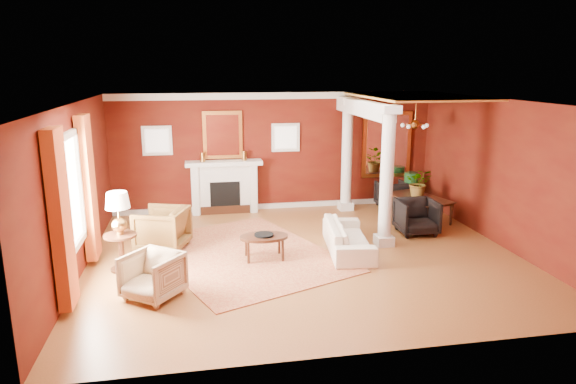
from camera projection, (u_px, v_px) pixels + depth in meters
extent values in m
plane|color=brown|center=(305.00, 256.00, 9.78)|extent=(8.00, 8.00, 0.00)
cube|color=#54190B|center=(275.00, 152.00, 12.78)|extent=(8.00, 0.04, 2.90)
cube|color=#54190B|center=(368.00, 244.00, 6.09)|extent=(8.00, 0.04, 2.90)
cube|color=#54190B|center=(76.00, 191.00, 8.73)|extent=(0.04, 7.00, 2.90)
cube|color=#54190B|center=(503.00, 174.00, 10.13)|extent=(0.04, 7.00, 2.90)
cube|color=white|center=(306.00, 102.00, 9.09)|extent=(8.00, 7.00, 0.04)
cube|color=silver|center=(225.00, 188.00, 12.59)|extent=(1.60, 0.34, 1.20)
cube|color=black|center=(225.00, 196.00, 12.46)|extent=(0.72, 0.03, 0.70)
cube|color=black|center=(226.00, 210.00, 12.54)|extent=(1.20, 0.05, 0.20)
cube|color=silver|center=(224.00, 163.00, 12.40)|extent=(1.85, 0.42, 0.10)
cube|color=silver|center=(196.00, 190.00, 12.44)|extent=(0.16, 0.40, 1.20)
cube|color=silver|center=(253.00, 187.00, 12.68)|extent=(0.16, 0.40, 1.20)
cube|color=gold|center=(223.00, 135.00, 12.41)|extent=(0.95, 0.06, 1.15)
cube|color=white|center=(223.00, 135.00, 12.37)|extent=(0.78, 0.02, 0.98)
cube|color=silver|center=(157.00, 141.00, 12.17)|extent=(0.70, 0.06, 0.70)
cube|color=white|center=(157.00, 141.00, 12.13)|extent=(0.54, 0.02, 0.54)
cube|color=silver|center=(286.00, 137.00, 12.71)|extent=(0.70, 0.06, 0.70)
cube|color=white|center=(286.00, 138.00, 12.68)|extent=(0.54, 0.02, 0.54)
cube|color=white|center=(68.00, 193.00, 8.14)|extent=(0.03, 1.30, 1.70)
cube|color=silver|center=(60.00, 204.00, 7.48)|extent=(0.08, 0.10, 1.90)
cube|color=silver|center=(80.00, 184.00, 8.82)|extent=(0.08, 0.10, 1.90)
cube|color=#AC3E1D|center=(61.00, 220.00, 7.24)|extent=(0.18, 0.55, 2.60)
cube|color=#AC3E1D|center=(88.00, 188.00, 9.15)|extent=(0.18, 0.55, 2.60)
cube|color=silver|center=(384.00, 240.00, 10.34)|extent=(0.34, 0.34, 0.20)
cylinder|color=silver|center=(387.00, 175.00, 10.02)|extent=(0.26, 0.26, 2.50)
cube|color=silver|center=(390.00, 109.00, 9.71)|extent=(0.36, 0.36, 0.16)
cube|color=silver|center=(345.00, 206.00, 12.92)|extent=(0.34, 0.34, 0.20)
cylinder|color=silver|center=(347.00, 153.00, 12.60)|extent=(0.26, 0.26, 2.50)
cube|color=silver|center=(348.00, 100.00, 12.30)|extent=(0.36, 0.36, 0.16)
cube|color=silver|center=(363.00, 108.00, 11.27)|extent=(0.30, 3.20, 0.32)
cube|color=gold|center=(416.00, 96.00, 11.27)|extent=(2.30, 3.40, 0.04)
cube|color=gold|center=(387.00, 145.00, 13.22)|extent=(1.30, 0.06, 1.70)
cube|color=white|center=(387.00, 145.00, 13.19)|extent=(1.10, 0.02, 1.50)
cylinder|color=#A67634|center=(416.00, 110.00, 11.39)|extent=(0.02, 0.02, 0.65)
sphere|color=#A67634|center=(415.00, 124.00, 11.47)|extent=(0.20, 0.20, 0.20)
sphere|color=beige|center=(427.00, 125.00, 11.53)|extent=(0.09, 0.09, 0.09)
sphere|color=beige|center=(414.00, 124.00, 11.75)|extent=(0.09, 0.09, 0.09)
sphere|color=beige|center=(403.00, 125.00, 11.59)|extent=(0.09, 0.09, 0.09)
sphere|color=beige|center=(408.00, 127.00, 11.28)|extent=(0.09, 0.09, 0.09)
sphere|color=beige|center=(424.00, 127.00, 11.24)|extent=(0.09, 0.09, 0.09)
cube|color=silver|center=(275.00, 96.00, 12.41)|extent=(8.00, 0.08, 0.16)
cube|color=silver|center=(276.00, 206.00, 13.07)|extent=(8.00, 0.08, 0.12)
cube|color=maroon|center=(243.00, 254.00, 9.83)|extent=(4.25, 4.79, 0.02)
imported|color=#F0E3CA|center=(348.00, 233.00, 9.92)|extent=(0.81, 2.00, 0.76)
imported|color=black|center=(162.00, 227.00, 10.02)|extent=(1.09, 1.12, 0.92)
imported|color=tan|center=(152.00, 274.00, 7.91)|extent=(1.05, 1.04, 0.79)
cylinder|color=black|center=(264.00, 237.00, 9.51)|extent=(0.91, 0.91, 0.05)
cylinder|color=black|center=(248.00, 254.00, 9.32)|extent=(0.05, 0.05, 0.40)
cylinder|color=black|center=(283.00, 251.00, 9.43)|extent=(0.05, 0.05, 0.40)
cylinder|color=black|center=(246.00, 246.00, 9.70)|extent=(0.05, 0.05, 0.40)
cylinder|color=black|center=(279.00, 244.00, 9.81)|extent=(0.05, 0.05, 0.40)
imported|color=black|center=(263.00, 230.00, 9.51)|extent=(0.16, 0.03, 0.21)
cylinder|color=black|center=(123.00, 269.00, 9.09)|extent=(0.42, 0.42, 0.04)
cylinder|color=black|center=(122.00, 253.00, 9.02)|extent=(0.10, 0.10, 0.64)
cylinder|color=black|center=(120.00, 235.00, 8.94)|extent=(0.57, 0.57, 0.04)
sphere|color=#A67634|center=(119.00, 225.00, 8.90)|extent=(0.27, 0.27, 0.27)
cylinder|color=#A67634|center=(119.00, 214.00, 8.85)|extent=(0.03, 0.03, 0.28)
cone|color=beige|center=(117.00, 200.00, 8.79)|extent=(0.42, 0.42, 0.28)
imported|color=black|center=(420.00, 202.00, 12.01)|extent=(0.96, 1.64, 0.86)
imported|color=black|center=(417.00, 215.00, 10.99)|extent=(0.82, 0.77, 0.82)
imported|color=black|center=(392.00, 193.00, 13.07)|extent=(0.74, 0.70, 0.74)
sphere|color=#14401C|center=(410.00, 200.00, 13.20)|extent=(0.38, 0.38, 0.38)
cylinder|color=#14401C|center=(410.00, 190.00, 13.13)|extent=(0.34, 0.34, 0.89)
imported|color=#26591E|center=(420.00, 172.00, 11.90)|extent=(0.81, 0.85, 0.52)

